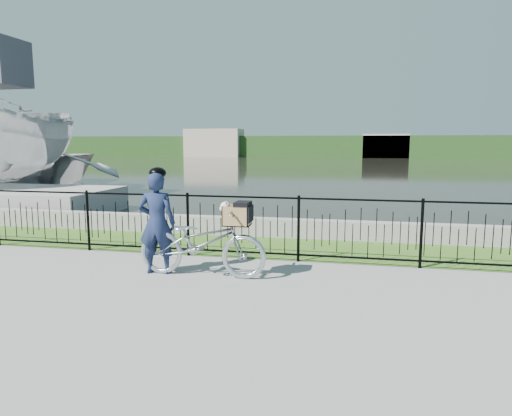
# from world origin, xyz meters

# --- Properties ---
(ground) EXTENTS (120.00, 120.00, 0.00)m
(ground) POSITION_xyz_m (0.00, 0.00, 0.00)
(ground) COLOR gray
(ground) RESTS_ON ground
(grass_strip) EXTENTS (60.00, 2.00, 0.01)m
(grass_strip) POSITION_xyz_m (0.00, 2.60, 0.00)
(grass_strip) COLOR #3A611E
(grass_strip) RESTS_ON ground
(water) EXTENTS (120.00, 120.00, 0.00)m
(water) POSITION_xyz_m (0.00, 33.00, 0.00)
(water) COLOR black
(water) RESTS_ON ground
(quay_wall) EXTENTS (60.00, 0.30, 0.40)m
(quay_wall) POSITION_xyz_m (0.00, 3.60, 0.20)
(quay_wall) COLOR gray
(quay_wall) RESTS_ON ground
(fence) EXTENTS (14.00, 0.06, 1.15)m
(fence) POSITION_xyz_m (0.00, 1.60, 0.58)
(fence) COLOR black
(fence) RESTS_ON ground
(far_treeline) EXTENTS (120.00, 6.00, 3.00)m
(far_treeline) POSITION_xyz_m (0.00, 60.00, 1.50)
(far_treeline) COLOR #23451A
(far_treeline) RESTS_ON ground
(far_building_left) EXTENTS (8.00, 4.00, 4.00)m
(far_building_left) POSITION_xyz_m (-18.00, 58.00, 2.00)
(far_building_left) COLOR #A89987
(far_building_left) RESTS_ON ground
(far_building_right) EXTENTS (6.00, 3.00, 3.20)m
(far_building_right) POSITION_xyz_m (6.00, 58.50, 1.60)
(far_building_right) COLOR #A89987
(far_building_right) RESTS_ON ground
(bicycle_rig) EXTENTS (2.00, 0.70, 1.19)m
(bicycle_rig) POSITION_xyz_m (-0.33, 0.44, 0.54)
(bicycle_rig) COLOR #A9AFB5
(bicycle_rig) RESTS_ON ground
(cyclist) EXTENTS (0.63, 0.46, 1.66)m
(cyclist) POSITION_xyz_m (-1.08, 0.45, 0.83)
(cyclist) COLOR #161F3C
(cyclist) RESTS_ON ground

